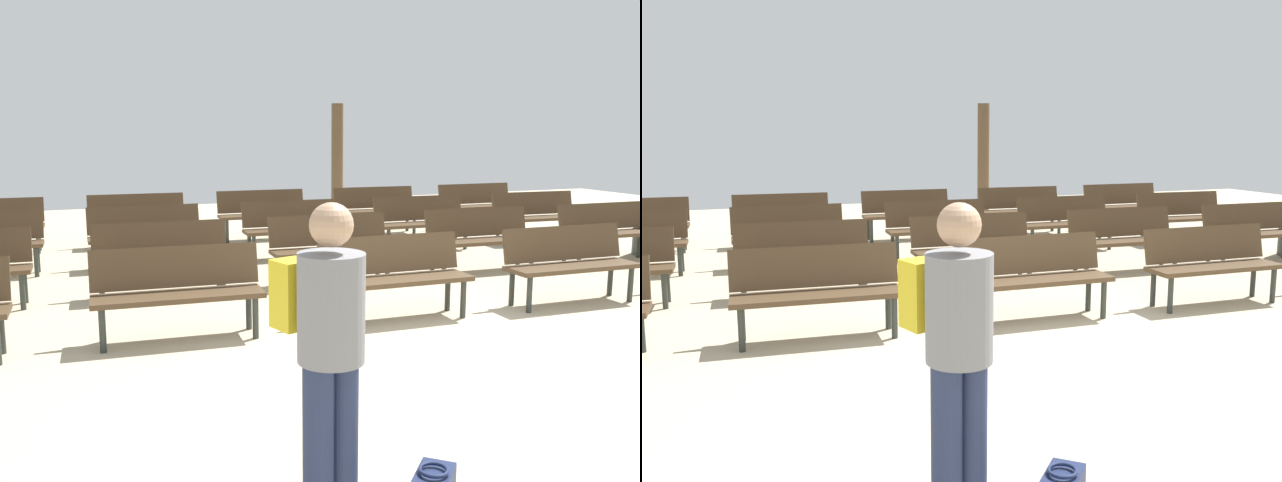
# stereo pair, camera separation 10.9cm
# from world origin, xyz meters

# --- Properties ---
(ground_plane) EXTENTS (26.18, 26.18, 0.00)m
(ground_plane) POSITION_xyz_m (0.00, 0.00, 0.00)
(ground_plane) COLOR #BCAD8E
(bench_r0_c1) EXTENTS (1.63, 0.59, 0.87)m
(bench_r0_c1) POSITION_xyz_m (-2.14, 1.72, 0.50)
(bench_r0_c1) COLOR #4C3823
(bench_r0_c1) RESTS_ON ground_plane
(bench_r0_c2) EXTENTS (1.61, 0.53, 0.87)m
(bench_r0_c2) POSITION_xyz_m (0.10, 1.56, 0.50)
(bench_r0_c2) COLOR #4C3823
(bench_r0_c2) RESTS_ON ground_plane
(bench_r0_c3) EXTENTS (1.61, 0.53, 0.87)m
(bench_r0_c3) POSITION_xyz_m (2.29, 1.43, 0.50)
(bench_r0_c3) COLOR #4C3823
(bench_r0_c3) RESTS_ON ground_plane
(bench_r1_c1) EXTENTS (1.63, 0.59, 0.87)m
(bench_r1_c1) POSITION_xyz_m (-2.01, 3.53, 0.50)
(bench_r1_c1) COLOR #4C3823
(bench_r1_c1) RESTS_ON ground_plane
(bench_r1_c2) EXTENTS (1.62, 0.57, 0.87)m
(bench_r1_c2) POSITION_xyz_m (0.14, 3.40, 0.50)
(bench_r1_c2) COLOR #4C3823
(bench_r1_c2) RESTS_ON ground_plane
(bench_r1_c3) EXTENTS (1.62, 0.55, 0.87)m
(bench_r1_c3) POSITION_xyz_m (2.38, 3.31, 0.50)
(bench_r1_c3) COLOR #4C3823
(bench_r1_c3) RESTS_ON ground_plane
(bench_r1_c4) EXTENTS (1.61, 0.53, 0.87)m
(bench_r1_c4) POSITION_xyz_m (4.54, 3.16, 0.50)
(bench_r1_c4) COLOR #4C3823
(bench_r1_c4) RESTS_ON ground_plane
(bench_r2_c1) EXTENTS (1.61, 0.53, 0.87)m
(bench_r2_c1) POSITION_xyz_m (-1.96, 5.36, 0.50)
(bench_r2_c1) COLOR #4C3823
(bench_r2_c1) RESTS_ON ground_plane
(bench_r2_c2) EXTENTS (1.62, 0.57, 0.87)m
(bench_r2_c2) POSITION_xyz_m (0.29, 5.23, 0.50)
(bench_r2_c2) COLOR #4C3823
(bench_r2_c2) RESTS_ON ground_plane
(bench_r2_c3) EXTENTS (1.62, 0.54, 0.87)m
(bench_r2_c3) POSITION_xyz_m (2.46, 5.10, 0.50)
(bench_r2_c3) COLOR #4C3823
(bench_r2_c3) RESTS_ON ground_plane
(bench_r2_c4) EXTENTS (1.63, 0.61, 0.87)m
(bench_r2_c4) POSITION_xyz_m (4.71, 5.00, 0.50)
(bench_r2_c4) COLOR #4C3823
(bench_r2_c4) RESTS_ON ground_plane
(bench_r3_c1) EXTENTS (1.63, 0.58, 0.87)m
(bench_r3_c1) POSITION_xyz_m (-1.85, 7.20, 0.50)
(bench_r3_c1) COLOR #4C3823
(bench_r3_c1) RESTS_ON ground_plane
(bench_r3_c2) EXTENTS (1.62, 0.56, 0.87)m
(bench_r3_c2) POSITION_xyz_m (0.34, 7.10, 0.50)
(bench_r3_c2) COLOR #4C3823
(bench_r3_c2) RESTS_ON ground_plane
(bench_r3_c3) EXTENTS (1.63, 0.60, 0.87)m
(bench_r3_c3) POSITION_xyz_m (2.53, 6.93, 0.50)
(bench_r3_c3) COLOR #4C3823
(bench_r3_c3) RESTS_ON ground_plane
(bench_r3_c4) EXTENTS (1.61, 0.53, 0.87)m
(bench_r3_c4) POSITION_xyz_m (4.76, 6.86, 0.50)
(bench_r3_c4) COLOR #4C3823
(bench_r3_c4) RESTS_ON ground_plane
(tree_0) EXTENTS (0.28, 0.28, 2.56)m
(tree_0) POSITION_xyz_m (3.31, 10.63, 1.28)
(tree_0) COLOR brown
(tree_0) RESTS_ON ground_plane
(visitor_with_backpack) EXTENTS (0.44, 0.58, 1.65)m
(visitor_with_backpack) POSITION_xyz_m (-1.97, -1.63, 0.94)
(visitor_with_backpack) COLOR navy
(visitor_with_backpack) RESTS_ON ground_plane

